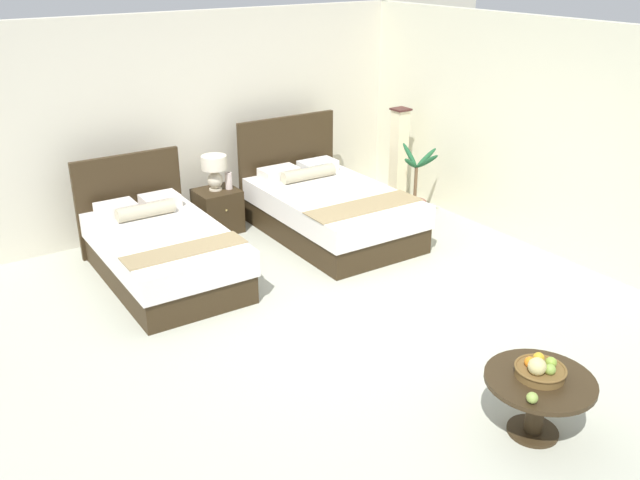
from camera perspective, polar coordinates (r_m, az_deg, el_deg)
ground_plane at (r=6.62m, az=2.29°, el=-6.81°), size 9.55×10.14×0.02m
wall_back at (r=8.80m, az=-10.50°, el=9.79°), size 9.55×0.12×2.62m
wall_side_right at (r=8.36m, az=17.55°, el=8.40°), size 0.12×5.74×2.62m
bed_near_window at (r=7.48m, az=-13.04°, el=-0.89°), size 1.26×2.08×1.16m
bed_near_corner at (r=8.42m, az=0.77°, el=2.59°), size 1.45×2.21×1.29m
nightstand at (r=8.64m, az=-8.54°, el=2.44°), size 0.51×0.50×0.54m
table_lamp at (r=8.48m, az=-8.82°, el=5.94°), size 0.31×0.31×0.44m
vase at (r=8.54m, az=-7.64°, el=4.93°), size 0.09×0.09×0.21m
coffee_table at (r=5.27m, az=17.78°, el=-12.04°), size 0.79×0.79×0.48m
fruit_bowl at (r=5.19m, az=17.91°, el=-10.25°), size 0.37×0.37×0.19m
loose_apple at (r=4.92m, az=17.31°, el=-12.47°), size 0.08×0.08×0.08m
floor_lamp_corner at (r=9.48m, az=6.59°, el=6.94°), size 0.22×0.22×1.33m
potted_palm at (r=9.07m, az=7.94°, el=3.38°), size 0.57×0.67×0.97m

